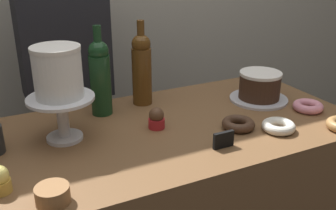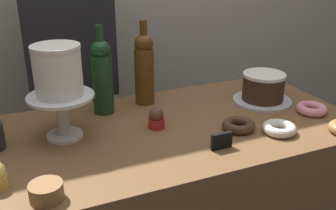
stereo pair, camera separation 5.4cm
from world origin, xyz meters
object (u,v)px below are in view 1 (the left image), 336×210
object	(u,v)px
chocolate_round_cake	(260,85)
white_layer_cake	(58,72)
cake_stand_pedestal	(62,111)
cookie_stack	(53,195)
donut_sugar	(278,126)
donut_chocolate	(238,124)
donut_pink	(308,106)
price_sign_chalkboard	(223,140)
wine_bottle_amber	(142,68)
cupcake_chocolate	(157,118)
wine_bottle_green	(100,76)
barista_figure	(69,96)

from	to	relation	value
chocolate_round_cake	white_layer_cake	bearing A→B (deg)	179.86
cake_stand_pedestal	cookie_stack	xyz separation A→B (m)	(-0.10, -0.32, -0.08)
donut_sugar	donut_chocolate	size ratio (longest dim) A/B	1.00
donut_pink	donut_sugar	bearing A→B (deg)	-158.18
white_layer_cake	donut_pink	world-z (taller)	white_layer_cake
donut_pink	price_sign_chalkboard	bearing A→B (deg)	-166.99
cookie_stack	price_sign_chalkboard	distance (m)	0.53
wine_bottle_amber	donut_sugar	xyz separation A→B (m)	(0.31, -0.43, -0.13)
white_layer_cake	donut_pink	bearing A→B (deg)	-10.86
cupcake_chocolate	donut_sugar	bearing A→B (deg)	-29.34
cupcake_chocolate	donut_chocolate	world-z (taller)	cupcake_chocolate
white_layer_cake	price_sign_chalkboard	bearing A→B (deg)	-32.56
cookie_stack	donut_pink	bearing A→B (deg)	9.10
white_layer_cake	chocolate_round_cake	bearing A→B (deg)	-0.14
cake_stand_pedestal	chocolate_round_cake	bearing A→B (deg)	-0.14
wine_bottle_green	donut_sugar	distance (m)	0.64
cake_stand_pedestal	donut_sugar	size ratio (longest dim) A/B	1.87
barista_figure	wine_bottle_green	bearing A→B (deg)	-82.14
barista_figure	cookie_stack	bearing A→B (deg)	-105.09
wine_bottle_amber	donut_sugar	distance (m)	0.55
wine_bottle_amber	donut_chocolate	distance (m)	0.43
cupcake_chocolate	price_sign_chalkboard	xyz separation A→B (m)	(0.13, -0.22, -0.01)
wine_bottle_green	wine_bottle_amber	world-z (taller)	same
barista_figure	wine_bottle_amber	bearing A→B (deg)	-55.72
donut_chocolate	barista_figure	distance (m)	0.81
donut_pink	barista_figure	bearing A→B (deg)	138.31
donut_chocolate	cake_stand_pedestal	bearing A→B (deg)	161.82
wine_bottle_amber	donut_sugar	size ratio (longest dim) A/B	2.91
price_sign_chalkboard	donut_pink	bearing A→B (deg)	13.01
wine_bottle_green	donut_chocolate	size ratio (longest dim) A/B	2.91
cake_stand_pedestal	cupcake_chocolate	size ratio (longest dim) A/B	2.82
cupcake_chocolate	cookie_stack	distance (m)	0.48
donut_sugar	cookie_stack	bearing A→B (deg)	-174.80
donut_chocolate	cookie_stack	distance (m)	0.66
cookie_stack	donut_chocolate	bearing A→B (deg)	12.56
price_sign_chalkboard	barista_figure	xyz separation A→B (m)	(-0.30, 0.77, -0.07)
white_layer_cake	cupcake_chocolate	distance (m)	0.36
white_layer_cake	wine_bottle_green	bearing A→B (deg)	40.75
cake_stand_pedestal	white_layer_cake	bearing A→B (deg)	14.04
wine_bottle_amber	donut_pink	distance (m)	0.65
cake_stand_pedestal	white_layer_cake	distance (m)	0.13
donut_chocolate	barista_figure	bearing A→B (deg)	121.91
cake_stand_pedestal	barista_figure	bearing A→B (deg)	76.25
chocolate_round_cake	price_sign_chalkboard	distance (m)	0.44
chocolate_round_cake	cookie_stack	bearing A→B (deg)	-159.78
donut_sugar	donut_chocolate	bearing A→B (deg)	145.59
wine_bottle_green	barista_figure	xyz separation A→B (m)	(-0.05, 0.35, -0.19)
white_layer_cake	chocolate_round_cake	world-z (taller)	white_layer_cake
donut_sugar	donut_chocolate	world-z (taller)	same
price_sign_chalkboard	cupcake_chocolate	bearing A→B (deg)	120.02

